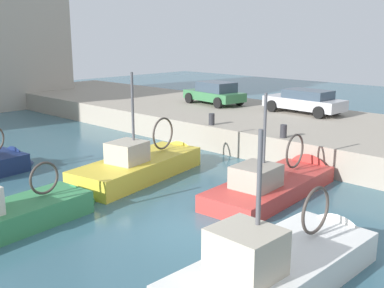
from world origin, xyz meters
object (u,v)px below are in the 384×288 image
Objects in this scene: fishing_boat_white at (284,276)px; fishing_boat_yellow at (145,173)px; mooring_bollard_mid at (212,119)px; parked_car_green at (215,93)px; parked_car_silver at (305,101)px; mooring_bollard_south at (283,131)px; fishing_boat_red at (278,189)px; fishing_boat_green at (13,225)px.

fishing_boat_yellow reaches higher than fishing_boat_white.
mooring_bollard_mid is at bearing 10.12° from fishing_boat_yellow.
parked_car_green is at bearing 26.99° from fishing_boat_yellow.
parked_car_silver reaches higher than mooring_bollard_south.
fishing_boat_white is at bearing -150.67° from parked_car_silver.
parked_car_green is (13.11, 13.55, 1.79)m from fishing_boat_white.
fishing_boat_red is at bearing -149.29° from mooring_bollard_south.
fishing_boat_green is at bearing -169.07° from mooring_bollard_mid.
parked_car_green is (10.00, 5.09, 1.81)m from fishing_boat_yellow.
fishing_boat_white is (-5.03, -3.54, 0.01)m from fishing_boat_red.
parked_car_silver is (16.95, 0.66, 1.76)m from fishing_boat_green.
fishing_boat_white reaches higher than parked_car_silver.
fishing_boat_white is 16.17m from parked_car_silver.
fishing_boat_yellow is (3.11, 8.46, -0.02)m from fishing_boat_white.
parked_car_green is at bearing 39.84° from mooring_bollard_mid.
fishing_boat_yellow reaches higher than mooring_bollard_mid.
fishing_boat_yellow is at bearing 176.93° from parked_car_silver.
mooring_bollard_south is (3.04, 1.80, 1.37)m from fishing_boat_red.
fishing_boat_green is 1.38× the size of parked_car_silver.
parked_car_silver is (10.91, -0.58, 1.78)m from fishing_boat_yellow.
mooring_bollard_mid is (3.04, 5.80, 1.37)m from fishing_boat_red.
fishing_boat_red reaches higher than mooring_bollard_south.
fishing_boat_green is at bearing 155.21° from fishing_boat_red.
fishing_boat_white is 7.79m from fishing_boat_green.
mooring_bollard_mid is at bearing -140.16° from parked_car_green.
fishing_boat_green is 1.51× the size of parked_car_green.
mooring_bollard_mid is (0.00, 4.00, 0.00)m from mooring_bollard_south.
fishing_boat_white is at bearing -144.86° from fishing_boat_red.
fishing_boat_white is 9.01m from fishing_boat_yellow.
parked_car_green is (8.08, 10.01, 1.80)m from fishing_boat_red.
fishing_boat_red is 6.69m from mooring_bollard_mid.
fishing_boat_red is at bearing -68.68° from fishing_boat_yellow.
parked_car_green is at bearing 21.54° from fishing_boat_green.
mooring_bollard_south is at bearing -156.96° from parked_car_silver.
parked_car_silver is at bearing 2.22° from fishing_boat_green.
mooring_bollard_south is 1.00× the size of mooring_bollard_mid.
fishing_boat_white is 18.94m from parked_car_green.
mooring_bollard_south is (-5.05, -8.21, -0.43)m from parked_car_green.
fishing_boat_white is at bearing -130.80° from mooring_bollard_mid.
parked_car_green reaches higher than parked_car_silver.
fishing_boat_yellow is 11.07m from parked_car_silver.
mooring_bollard_south is at bearing -121.58° from parked_car_green.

